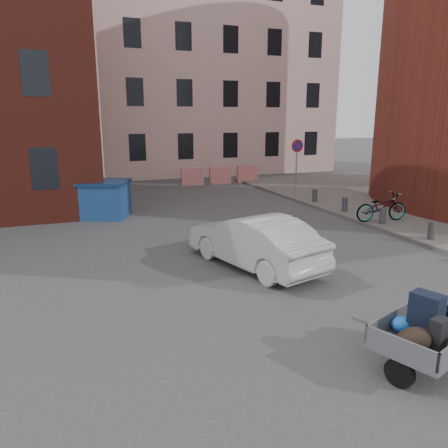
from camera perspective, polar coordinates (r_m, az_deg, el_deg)
name	(u,v)px	position (r m, az deg, el deg)	size (l,w,h in m)	color
ground	(274,282)	(10.44, 6.52, -7.47)	(120.00, 120.00, 0.00)	#38383A
building_pink	(210,70)	(32.54, -1.87, 19.48)	(16.00, 8.00, 14.00)	beige
no_parking_sign	(297,156)	(21.02, 9.51, 8.81)	(0.60, 0.09, 2.65)	gray
bollards	(383,216)	(16.33, 20.00, 1.01)	(0.22, 9.02, 0.55)	#3A3A3D
barriers	(220,175)	(25.39, -0.47, 6.39)	(4.70, 0.18, 1.00)	red
trailer	(426,332)	(7.44, 24.84, -12.73)	(1.88, 1.98, 1.20)	black
dumpster	(84,199)	(17.69, -17.79, 3.15)	(3.76, 2.89, 1.41)	navy
silver_car	(254,241)	(11.23, 3.96, -2.23)	(1.44, 4.13, 1.36)	#B2B4BA
bicycle	(381,207)	(16.66, 19.85, 2.10)	(0.68, 1.95, 1.02)	black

